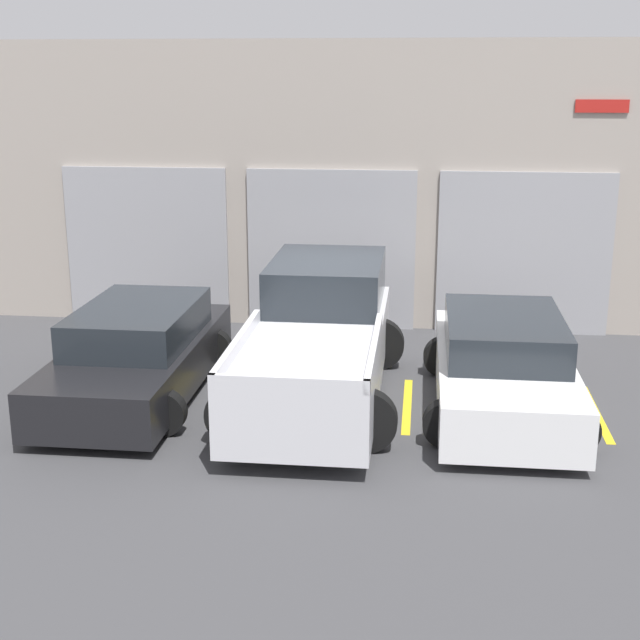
{
  "coord_description": "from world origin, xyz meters",
  "views": [
    {
      "loc": [
        1.46,
        -13.13,
        4.65
      ],
      "look_at": [
        0.0,
        -0.53,
        1.1
      ],
      "focal_mm": 50.0,
      "sensor_mm": 36.0,
      "label": 1
    }
  ],
  "objects": [
    {
      "name": "parking_stripe_far_left",
      "position": [
        -3.98,
        -1.03,
        0.0
      ],
      "size": [
        0.12,
        2.2,
        0.01
      ],
      "primitive_type": "cube",
      "color": "gold",
      "rests_on": "ground"
    },
    {
      "name": "pickup_truck",
      "position": [
        0.0,
        -0.71,
        0.85
      ],
      "size": [
        2.46,
        5.33,
        1.82
      ],
      "color": "silver",
      "rests_on": "ground"
    },
    {
      "name": "parking_stripe_centre",
      "position": [
        1.33,
        -1.03,
        0.0
      ],
      "size": [
        0.12,
        2.2,
        0.01
      ],
      "primitive_type": "cube",
      "color": "gold",
      "rests_on": "ground"
    },
    {
      "name": "shophouse_building",
      "position": [
        -0.01,
        3.29,
        2.56
      ],
      "size": [
        16.21,
        0.68,
        5.2
      ],
      "color": "#9E9389",
      "rests_on": "ground"
    },
    {
      "name": "sedan_side",
      "position": [
        -2.65,
        -1.0,
        0.63
      ],
      "size": [
        2.19,
        4.62,
        1.34
      ],
      "color": "black",
      "rests_on": "ground"
    },
    {
      "name": "sedan_white",
      "position": [
        2.65,
        -1.01,
        0.63
      ],
      "size": [
        2.22,
        4.5,
        1.35
      ],
      "color": "white",
      "rests_on": "ground"
    },
    {
      "name": "ground_plane",
      "position": [
        0.0,
        0.0,
        0.0
      ],
      "size": [
        28.0,
        28.0,
        0.0
      ],
      "primitive_type": "plane",
      "color": "#3D3D3F"
    },
    {
      "name": "parking_stripe_right",
      "position": [
        3.98,
        -1.03,
        0.0
      ],
      "size": [
        0.12,
        2.2,
        0.01
      ],
      "primitive_type": "cube",
      "color": "gold",
      "rests_on": "ground"
    },
    {
      "name": "parking_stripe_left",
      "position": [
        -1.33,
        -1.03,
        0.0
      ],
      "size": [
        0.12,
        2.2,
        0.01
      ],
      "primitive_type": "cube",
      "color": "gold",
      "rests_on": "ground"
    }
  ]
}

